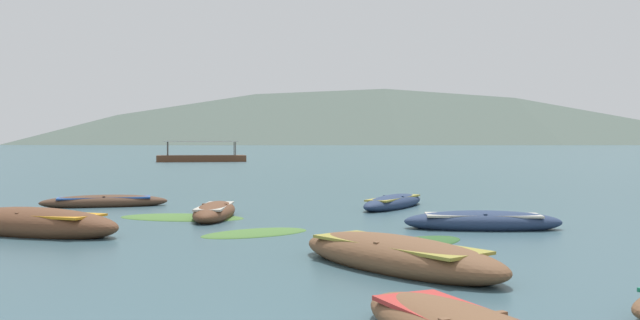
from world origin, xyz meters
TOP-DOWN VIEW (x-y plane):
  - ground_plane at (0.00, 1500.00)m, footprint 6000.00×6000.00m
  - mountain_1 at (-420.69, 2404.61)m, footprint 2458.78×2458.78m
  - mountain_2 at (121.37, 1953.22)m, footprint 2213.32×2213.32m
  - rowboat_0 at (-4.84, 11.47)m, footprint 4.78×3.11m
  - rowboat_2 at (2.79, 7.06)m, footprint 3.78×4.39m
  - rowboat_4 at (5.55, 12.15)m, footprint 3.84×1.53m
  - rowboat_10 at (4.14, 17.63)m, footprint 2.90×4.02m
  - rowboat_11 at (-1.17, 14.69)m, footprint 1.14×3.57m
  - rowboat_12 at (-5.20, 18.24)m, footprint 4.14×1.92m
  - ferry_1 at (-10.24, 73.43)m, footprint 10.27×4.86m
  - weed_patch_0 at (3.54, 9.79)m, footprint 2.85×2.89m
  - weed_patch_1 at (-2.09, 14.79)m, footprint 3.87×2.62m
  - weed_patch_2 at (0.17, 11.46)m, footprint 2.96×2.61m

SIDE VIEW (x-z plane):
  - ground_plane at x=0.00m, z-range 0.00..0.00m
  - weed_patch_0 at x=3.54m, z-range -0.07..0.07m
  - weed_patch_1 at x=-2.09m, z-range -0.07..0.07m
  - weed_patch_2 at x=0.17m, z-range -0.07..0.07m
  - rowboat_12 at x=-5.20m, z-range -0.09..0.39m
  - rowboat_10 at x=4.14m, z-range -0.10..0.42m
  - rowboat_11 at x=-1.17m, z-range -0.10..0.44m
  - rowboat_4 at x=5.55m, z-range -0.10..0.45m
  - rowboat_2 at x=2.79m, z-range -0.13..0.54m
  - rowboat_0 at x=-4.84m, z-range -0.14..0.61m
  - ferry_1 at x=-10.24m, z-range -0.82..1.71m
  - mountain_1 at x=-420.69m, z-range 0.00..581.86m
  - mountain_2 at x=121.37m, z-range 0.00..613.74m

